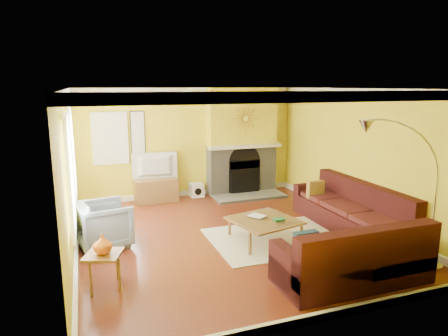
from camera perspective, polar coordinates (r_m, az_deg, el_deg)
name	(u,v)px	position (r m, az deg, el deg)	size (l,w,h in m)	color
floor	(231,236)	(7.59, 0.96, -9.65)	(5.50, 6.00, 0.02)	maroon
ceiling	(231,88)	(7.07, 1.03, 11.35)	(5.50, 6.00, 0.02)	white
wall_back	(189,143)	(10.04, -5.06, 3.63)	(5.50, 0.02, 2.70)	yellow
wall_front	(326,214)	(4.60, 14.37, -6.45)	(5.50, 0.02, 2.70)	yellow
wall_left	(68,176)	(6.77, -21.45, -1.09)	(0.02, 6.00, 2.70)	yellow
wall_right	(358,156)	(8.56, 18.57, 1.65)	(0.02, 6.00, 2.70)	yellow
baseboard	(231,232)	(7.57, 0.96, -9.16)	(5.50, 6.00, 0.12)	white
crown_molding	(231,92)	(7.07, 1.03, 10.78)	(5.50, 6.00, 0.12)	white
window_left_near	(71,154)	(8.02, -21.01, 1.93)	(0.06, 1.22, 1.72)	white
window_left_far	(69,175)	(6.15, -21.32, -0.88)	(0.06, 1.22, 1.72)	white
window_back	(110,138)	(9.67, -15.99, 4.10)	(0.82, 0.06, 1.22)	white
wall_art	(138,135)	(9.73, -12.19, 4.64)	(0.34, 0.04, 1.14)	white
fireplace	(242,141)	(10.27, 2.56, 3.84)	(1.80, 0.40, 2.70)	gray
mantel	(245,146)	(10.06, 3.07, 3.10)	(1.92, 0.22, 0.08)	white
hearth	(250,196)	(10.04, 3.68, -4.06)	(1.80, 0.70, 0.06)	gray
sunburst	(246,118)	(9.99, 3.09, 7.08)	(0.70, 0.04, 0.70)	olive
rug	(277,238)	(7.50, 7.54, -9.89)	(2.40, 1.80, 0.02)	beige
sectional_sofa	(318,219)	(7.27, 13.35, -7.10)	(2.85, 3.66, 0.90)	#3A1212
coffee_table	(264,230)	(7.27, 5.73, -8.84)	(1.06, 1.06, 0.42)	white
media_console	(156,190)	(9.76, -9.65, -3.15)	(1.01, 0.46, 0.56)	brown
tv	(155,166)	(9.63, -9.77, 0.25)	(1.08, 0.14, 0.62)	black
subwoofer	(196,190)	(10.11, -3.97, -3.15)	(0.33, 0.33, 0.33)	white
armchair	(104,224)	(7.29, -16.73, -7.71)	(0.84, 0.86, 0.79)	gray
side_table	(104,271)	(5.90, -16.72, -13.89)	(0.47, 0.47, 0.51)	brown
vase	(103,244)	(5.74, -16.95, -10.36)	(0.26, 0.26, 0.27)	orange
book	(254,217)	(7.22, 4.25, -7.06)	(0.21, 0.29, 0.03)	white
arc_lamp	(403,199)	(6.30, 24.21, -4.08)	(1.45, 0.36, 2.30)	silver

